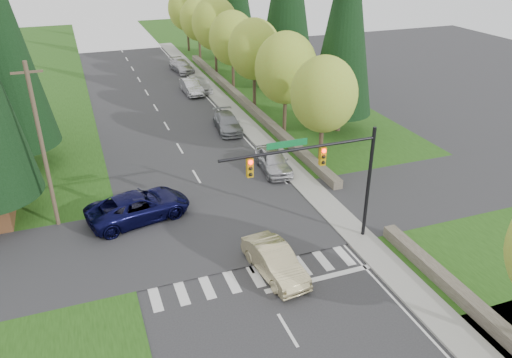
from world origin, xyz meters
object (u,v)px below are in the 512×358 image
suv_navy (139,206)px  parked_car_b (227,123)px  sedan_champagne (275,261)px  parked_car_c (191,87)px  parked_car_a (273,161)px  parked_car_e (181,66)px  parked_car_d (199,84)px

suv_navy → parked_car_b: 15.81m
sedan_champagne → parked_car_c: 32.55m
parked_car_a → parked_car_c: size_ratio=1.02×
suv_navy → parked_car_e: 35.38m
parked_car_e → parked_car_d: bearing=-97.7°
parked_car_d → suv_navy: bearing=-117.1°
parked_car_a → parked_car_d: size_ratio=1.01×
sedan_champagne → parked_car_b: sedan_champagne is taller
suv_navy → parked_car_e: size_ratio=1.27×
parked_car_a → parked_car_e: parked_car_a is taller
parked_car_c → parked_car_d: parked_car_d is taller
sedan_champagne → suv_navy: suv_navy is taller
sedan_champagne → parked_car_e: (4.59, 41.83, -0.07)m
sedan_champagne → parked_car_b: (3.89, 20.52, -0.07)m
parked_car_c → parked_car_d: 1.24m
parked_car_a → parked_car_e: (0.00, 30.34, -0.09)m
suv_navy → parked_car_e: suv_navy is taller
suv_navy → parked_car_d: size_ratio=1.35×
parked_car_a → parked_car_e: 30.34m
suv_navy → parked_car_d: bearing=-35.1°
sedan_champagne → suv_navy: 9.85m
sedan_champagne → parked_car_d: parked_car_d is taller
parked_car_b → parked_car_d: parked_car_d is taller
suv_navy → parked_car_b: (9.64, 12.52, -0.16)m
suv_navy → parked_car_c: suv_navy is taller
parked_car_a → parked_car_d: 21.51m
parked_car_a → parked_car_d: parked_car_a is taller
sedan_champagne → parked_car_d: 33.32m
sedan_champagne → parked_car_d: (4.59, 33.00, 0.01)m
parked_car_a → suv_navy: bearing=-156.9°
sedan_champagne → parked_car_b: size_ratio=0.97×
suv_navy → parked_car_c: size_ratio=1.35×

